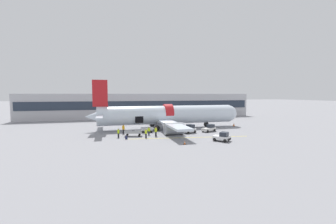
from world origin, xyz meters
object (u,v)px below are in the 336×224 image
at_px(ground_crew_loader_a, 123,129).
at_px(suitcase_on_tarmac_upright, 126,137).
at_px(baggage_tug_mid, 209,129).
at_px(baggage_tug_lead, 222,137).
at_px(baggage_cart_queued, 147,130).
at_px(ground_crew_driver, 146,133).
at_px(baggage_cart_loading, 134,133).
at_px(ground_crew_loader_b, 118,133).
at_px(ground_crew_supervisor, 156,131).
at_px(airplane, 166,115).
at_px(baggage_tug_rear, 189,129).
at_px(ground_crew_helper, 149,131).

relative_size(ground_crew_loader_a, suitcase_on_tarmac_upright, 2.59).
distance_m(baggage_tug_mid, ground_crew_loader_a, 17.48).
distance_m(baggage_tug_lead, ground_crew_loader_a, 18.89).
bearing_deg(baggage_cart_queued, ground_crew_driver, -102.18).
relative_size(baggage_tug_lead, ground_crew_driver, 1.86).
relative_size(baggage_cart_loading, ground_crew_loader_a, 2.27).
bearing_deg(ground_crew_loader_a, baggage_cart_queued, 6.77).
distance_m(baggage_tug_lead, baggage_cart_loading, 15.89).
distance_m(baggage_tug_mid, ground_crew_loader_b, 18.58).
distance_m(baggage_tug_lead, ground_crew_supervisor, 11.92).
distance_m(ground_crew_loader_a, suitcase_on_tarmac_upright, 5.42).
distance_m(baggage_cart_queued, ground_crew_loader_b, 7.27).
height_order(airplane, baggage_tug_mid, airplane).
height_order(airplane, baggage_cart_queued, airplane).
distance_m(ground_crew_supervisor, suitcase_on_tarmac_upright, 5.63).
xyz_separation_m(baggage_tug_mid, baggage_cart_queued, (-12.56, 2.49, -0.17)).
bearing_deg(baggage_tug_rear, airplane, 113.19).
height_order(baggage_tug_mid, ground_crew_helper, ground_crew_helper).
distance_m(baggage_tug_mid, ground_crew_supervisor, 12.02).
distance_m(airplane, baggage_tug_rear, 7.96).
bearing_deg(baggage_cart_queued, airplane, 39.48).
bearing_deg(ground_crew_driver, baggage_cart_queued, 77.82).
xyz_separation_m(baggage_tug_lead, baggage_cart_queued, (-10.44, 11.72, -0.18)).
bearing_deg(airplane, baggage_tug_mid, -41.12).
bearing_deg(suitcase_on_tarmac_upright, baggage_tug_mid, 11.34).
bearing_deg(baggage_tug_mid, suitcase_on_tarmac_upright, -168.66).
bearing_deg(baggage_tug_lead, baggage_tug_rear, 105.45).
bearing_deg(baggage_tug_mid, ground_crew_helper, -176.85).
height_order(baggage_tug_lead, baggage_cart_loading, baggage_tug_lead).
bearing_deg(suitcase_on_tarmac_upright, baggage_tug_rear, 13.54).
xyz_separation_m(ground_crew_loader_a, suitcase_on_tarmac_upright, (0.10, -5.38, -0.67)).
bearing_deg(baggage_cart_queued, baggage_tug_lead, -48.30).
distance_m(baggage_cart_loading, ground_crew_supervisor, 4.13).
relative_size(baggage_cart_queued, ground_crew_loader_a, 1.82).
xyz_separation_m(baggage_cart_loading, ground_crew_supervisor, (3.92, -1.26, 0.35)).
relative_size(ground_crew_driver, ground_crew_supervisor, 0.93).
height_order(baggage_tug_lead, suitcase_on_tarmac_upright, baggage_tug_lead).
xyz_separation_m(airplane, baggage_tug_rear, (3.00, -7.01, -2.27)).
relative_size(ground_crew_loader_b, ground_crew_helper, 1.05).
relative_size(baggage_cart_loading, ground_crew_loader_b, 2.54).
relative_size(baggage_tug_rear, suitcase_on_tarmac_upright, 4.39).
xyz_separation_m(ground_crew_driver, suitcase_on_tarmac_upright, (-3.45, -0.17, -0.56)).
xyz_separation_m(airplane, ground_crew_helper, (-5.25, -7.31, -2.16)).
bearing_deg(baggage_tug_lead, baggage_tug_mid, 77.05).
bearing_deg(ground_crew_loader_a, baggage_tug_rear, -10.28).
xyz_separation_m(baggage_tug_mid, baggage_cart_loading, (-15.72, -1.02, -0.06)).
bearing_deg(ground_crew_helper, baggage_cart_loading, -173.87).
bearing_deg(baggage_cart_queued, baggage_tug_rear, -19.87).
distance_m(ground_crew_loader_b, ground_crew_helper, 5.77).
distance_m(baggage_tug_mid, suitcase_on_tarmac_upright, 17.61).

